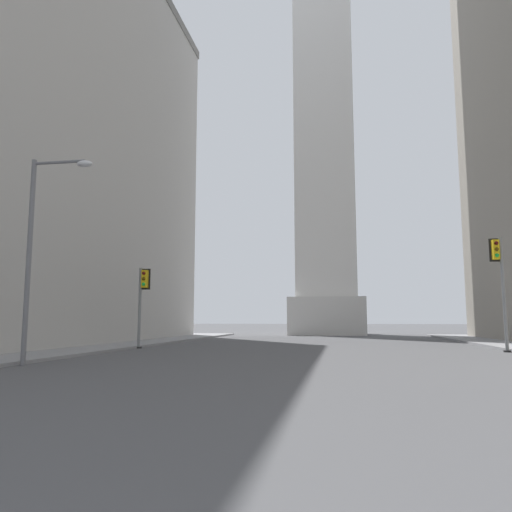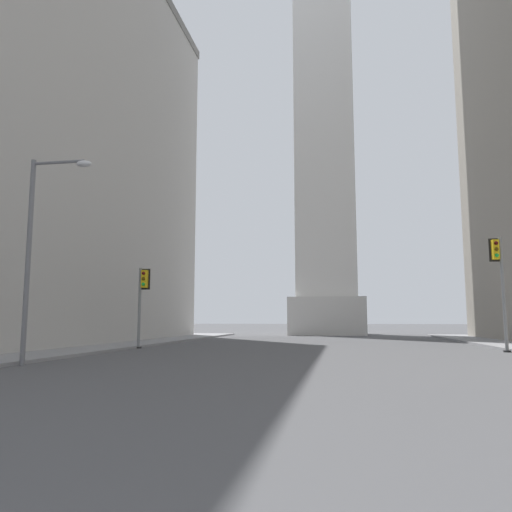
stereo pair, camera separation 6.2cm
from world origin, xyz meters
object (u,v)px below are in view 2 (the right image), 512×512
object	(u,v)px
traffic_light_mid_left	(142,295)
obelisk	(323,35)
traffic_light_mid_right	(500,276)
street_lamp	(38,238)

from	to	relation	value
traffic_light_mid_left	obelisk	bearing A→B (deg)	70.79
traffic_light_mid_right	traffic_light_mid_left	bearing A→B (deg)	179.60
obelisk	traffic_light_mid_left	distance (m)	47.37
street_lamp	obelisk	bearing A→B (deg)	76.56
obelisk	street_lamp	size ratio (longest dim) A/B	9.50
obelisk	traffic_light_mid_left	size ratio (longest dim) A/B	15.59
traffic_light_mid_left	street_lamp	world-z (taller)	street_lamp
traffic_light_mid_left	street_lamp	size ratio (longest dim) A/B	0.61
street_lamp	traffic_light_mid_right	bearing A→B (deg)	29.66
traffic_light_mid_right	traffic_light_mid_left	distance (m)	21.07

